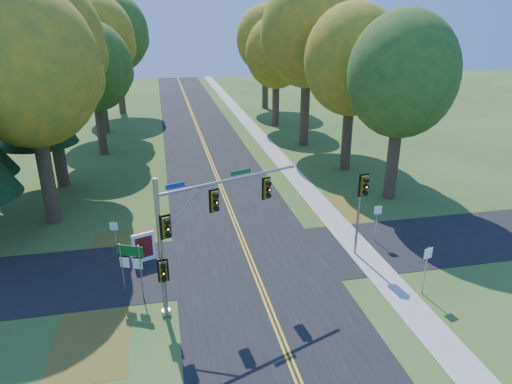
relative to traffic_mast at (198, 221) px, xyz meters
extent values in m
plane|color=#2A4C1B|center=(2.89, 1.41, -4.07)|extent=(160.00, 160.00, 0.00)
cube|color=black|center=(2.89, 1.41, -4.06)|extent=(8.00, 160.00, 0.02)
cube|color=black|center=(2.89, 3.41, -4.06)|extent=(60.00, 6.00, 0.02)
cube|color=gold|center=(2.79, 1.41, -4.05)|extent=(0.10, 160.00, 0.01)
cube|color=gold|center=(2.99, 1.41, -4.05)|extent=(0.10, 160.00, 0.01)
cube|color=#9E998E|center=(9.09, 1.41, -4.04)|extent=(1.60, 160.00, 0.06)
cube|color=brown|center=(-3.61, 5.41, -4.07)|extent=(4.00, 6.00, 0.00)
cube|color=brown|center=(9.69, 7.41, -4.07)|extent=(3.50, 8.00, 0.00)
cube|color=brown|center=(-4.61, -1.59, -4.07)|extent=(3.00, 5.00, 0.00)
cylinder|color=#38281C|center=(-8.31, 10.71, -0.70)|extent=(0.86, 0.86, 6.75)
ellipsoid|color=#C68C1A|center=(-8.31, 10.71, 5.48)|extent=(8.00, 8.00, 9.20)
sphere|color=#C68C1A|center=(-6.71, 11.91, 4.68)|extent=(4.80, 4.80, 4.80)
cylinder|color=#38281C|center=(14.39, 10.11, -1.04)|extent=(0.83, 0.83, 6.08)
ellipsoid|color=#476C21|center=(14.39, 10.11, 4.52)|extent=(7.20, 7.20, 8.28)
sphere|color=#476C21|center=(15.83, 11.19, 3.80)|extent=(4.32, 4.32, 4.32)
sphere|color=#476C21|center=(13.13, 9.39, 5.24)|extent=(3.96, 3.96, 3.96)
cylinder|color=#38281C|center=(-8.91, 17.61, -0.36)|extent=(0.89, 0.89, 7.42)
ellipsoid|color=#C68C1A|center=(-8.91, 17.61, 6.36)|extent=(8.60, 8.60, 9.89)
sphere|color=#C68C1A|center=(-7.19, 18.90, 5.50)|extent=(5.16, 5.16, 5.16)
sphere|color=#C68C1A|center=(-10.41, 16.75, 7.22)|extent=(4.73, 4.73, 4.73)
cylinder|color=#38281C|center=(13.79, 16.91, -0.92)|extent=(0.84, 0.84, 6.30)
ellipsoid|color=#C68C1A|center=(13.79, 16.91, 4.89)|extent=(7.60, 7.60, 8.74)
sphere|color=#C68C1A|center=(15.31, 18.05, 4.13)|extent=(4.56, 4.56, 4.56)
sphere|color=#C68C1A|center=(12.46, 16.15, 5.65)|extent=(4.18, 4.18, 4.18)
cylinder|color=#38281C|center=(-6.71, 25.81, -1.26)|extent=(0.81, 0.81, 5.62)
ellipsoid|color=#476C21|center=(-6.71, 25.81, 3.93)|extent=(6.80, 6.80, 7.82)
sphere|color=#476C21|center=(-5.35, 26.83, 3.25)|extent=(4.08, 4.08, 4.08)
sphere|color=#476C21|center=(-7.90, 25.13, 4.61)|extent=(3.74, 3.74, 3.74)
cylinder|color=#38281C|center=(12.69, 25.01, -0.25)|extent=(0.90, 0.90, 7.65)
ellipsoid|color=#C68C1A|center=(12.69, 25.01, 6.66)|extent=(8.80, 8.80, 10.12)
sphere|color=#C68C1A|center=(14.45, 26.33, 5.78)|extent=(5.28, 5.28, 5.28)
sphere|color=#C68C1A|center=(11.15, 24.13, 7.54)|extent=(4.84, 4.84, 4.84)
cylinder|color=#38281C|center=(-7.31, 34.51, -0.59)|extent=(0.87, 0.87, 6.98)
ellipsoid|color=#C68C1A|center=(-7.31, 34.51, 5.77)|extent=(8.20, 8.20, 9.43)
sphere|color=#C68C1A|center=(-5.67, 35.74, 4.95)|extent=(4.92, 4.92, 4.92)
sphere|color=#C68C1A|center=(-8.74, 33.69, 6.59)|extent=(4.51, 4.51, 4.51)
cylinder|color=#38281C|center=(12.09, 34.21, -1.15)|extent=(0.82, 0.82, 5.85)
ellipsoid|color=#C68C1A|center=(12.09, 34.21, 4.23)|extent=(7.00, 7.00, 8.05)
sphere|color=#C68C1A|center=(13.49, 35.26, 3.53)|extent=(4.20, 4.20, 4.20)
sphere|color=#C68C1A|center=(10.87, 33.51, 4.93)|extent=(3.85, 3.85, 3.85)
cylinder|color=#38281C|center=(-6.11, 45.41, -0.47)|extent=(0.88, 0.88, 7.20)
ellipsoid|color=#476C21|center=(-6.11, 45.41, 6.07)|extent=(8.40, 8.40, 9.66)
sphere|color=#476C21|center=(-4.43, 46.67, 5.23)|extent=(5.04, 5.04, 5.04)
sphere|color=#476C21|center=(-7.58, 44.57, 6.91)|extent=(4.62, 4.62, 4.62)
cylinder|color=#38281C|center=(13.29, 44.91, -0.81)|extent=(0.85, 0.85, 6.53)
ellipsoid|color=#C68C1A|center=(13.29, 44.91, 5.18)|extent=(7.80, 7.80, 8.97)
sphere|color=#C68C1A|center=(14.85, 46.08, 4.40)|extent=(4.68, 4.68, 4.68)
sphere|color=#C68C1A|center=(11.93, 44.13, 5.96)|extent=(4.29, 4.29, 4.29)
cylinder|color=#38281C|center=(-10.11, 17.41, -2.36)|extent=(0.50, 0.50, 3.42)
cone|color=black|center=(-10.11, 17.41, 2.07)|extent=(5.60, 5.60, 5.45)
cone|color=black|center=(-10.11, 17.41, 5.97)|extent=(4.57, 4.57, 5.45)
cylinder|color=gray|center=(-1.62, -0.59, -0.91)|extent=(0.20, 0.20, 6.34)
cylinder|color=gray|center=(-1.62, -0.59, -3.94)|extent=(0.40, 0.40, 0.27)
cylinder|color=gray|center=(1.54, 0.65, 1.54)|extent=(6.36, 2.60, 0.13)
cylinder|color=gray|center=(-0.69, -0.23, 0.63)|extent=(1.93, 0.82, 1.87)
cylinder|color=gray|center=(0.74, 0.33, 1.37)|extent=(0.04, 0.04, 0.33)
cube|color=#72590C|center=(0.74, 0.33, 0.76)|extent=(0.39, 0.37, 0.91)
cube|color=black|center=(0.74, 0.33, 0.76)|extent=(0.45, 0.20, 1.07)
sphere|color=orange|center=(0.82, 0.14, 0.76)|extent=(0.16, 0.16, 0.16)
cylinder|color=black|center=(0.82, 0.14, 1.05)|extent=(0.26, 0.21, 0.22)
cylinder|color=black|center=(0.82, 0.14, 0.76)|extent=(0.26, 0.21, 0.22)
cylinder|color=black|center=(0.82, 0.14, 0.47)|extent=(0.26, 0.21, 0.22)
cylinder|color=gray|center=(3.27, 1.33, 1.37)|extent=(0.04, 0.04, 0.33)
cube|color=#72590C|center=(3.27, 1.33, 0.76)|extent=(0.39, 0.37, 0.91)
cube|color=black|center=(3.27, 1.33, 0.76)|extent=(0.45, 0.20, 1.07)
sphere|color=orange|center=(3.35, 1.13, 0.76)|extent=(0.16, 0.16, 0.16)
cylinder|color=black|center=(3.35, 1.13, 1.05)|extent=(0.26, 0.21, 0.22)
cylinder|color=black|center=(3.35, 1.13, 0.76)|extent=(0.26, 0.21, 0.22)
cylinder|color=black|center=(3.35, 1.13, 0.47)|extent=(0.26, 0.21, 0.22)
cube|color=#72590C|center=(-1.36, -0.64, 0.18)|extent=(0.39, 0.37, 0.91)
cube|color=black|center=(-1.36, -0.64, 0.18)|extent=(0.45, 0.20, 1.07)
sphere|color=orange|center=(-1.28, -0.83, 0.18)|extent=(0.16, 0.16, 0.16)
cylinder|color=black|center=(-1.28, -0.83, 0.47)|extent=(0.26, 0.21, 0.22)
cylinder|color=black|center=(-1.28, -0.83, 0.18)|extent=(0.26, 0.21, 0.22)
cylinder|color=black|center=(-1.28, -0.83, -0.11)|extent=(0.26, 0.21, 0.22)
cube|color=navy|center=(-0.86, -0.29, 1.79)|extent=(0.77, 0.33, 0.20)
cube|color=#0C5926|center=(2.01, 0.83, 1.79)|extent=(0.94, 0.40, 0.20)
cylinder|color=gray|center=(8.64, 2.79, -1.75)|extent=(0.13, 0.13, 4.65)
cube|color=#72590C|center=(8.66, 2.56, 0.05)|extent=(0.39, 0.36, 1.06)
cube|color=black|center=(8.66, 2.56, 0.05)|extent=(0.55, 0.10, 1.25)
sphere|color=orange|center=(8.69, 2.32, 0.05)|extent=(0.19, 0.19, 0.19)
cylinder|color=black|center=(8.69, 2.32, 0.39)|extent=(0.27, 0.20, 0.25)
cylinder|color=black|center=(8.69, 2.32, 0.05)|extent=(0.27, 0.20, 0.25)
cylinder|color=black|center=(8.69, 2.32, -0.29)|extent=(0.27, 0.20, 0.25)
cylinder|color=gray|center=(-1.61, -0.72, -2.64)|extent=(0.11, 0.11, 2.87)
cube|color=#72590C|center=(-1.59, -0.91, -1.66)|extent=(0.33, 0.29, 0.90)
cube|color=black|center=(-1.59, -0.91, -1.66)|extent=(0.47, 0.06, 1.06)
sphere|color=orange|center=(-1.57, -1.12, -1.66)|extent=(0.16, 0.16, 0.16)
cylinder|color=black|center=(-1.57, -1.12, -1.37)|extent=(0.23, 0.16, 0.21)
cylinder|color=black|center=(-1.57, -1.12, -1.66)|extent=(0.23, 0.16, 0.21)
cylinder|color=black|center=(-1.57, -1.12, -1.94)|extent=(0.23, 0.16, 0.21)
cylinder|color=gray|center=(-3.44, 1.30, -2.71)|extent=(0.05, 0.05, 2.73)
cylinder|color=gray|center=(-2.61, 0.93, -2.71)|extent=(0.05, 0.05, 2.73)
cube|color=#0B531A|center=(-3.02, 1.14, -1.66)|extent=(1.18, 0.55, 0.50)
cube|color=silver|center=(-3.02, 1.14, -1.66)|extent=(1.00, 0.45, 0.07)
cube|color=silver|center=(-3.31, 1.27, -2.30)|extent=(0.43, 0.22, 0.50)
cube|color=black|center=(-3.31, 1.27, -2.00)|extent=(0.42, 0.19, 0.09)
cube|color=silver|center=(-2.72, 1.01, -2.30)|extent=(0.43, 0.22, 0.50)
cube|color=black|center=(-2.72, 1.01, -2.00)|extent=(0.42, 0.19, 0.09)
cube|color=white|center=(-2.61, 4.41, -3.25)|extent=(1.17, 0.57, 1.64)
cube|color=maroon|center=(-2.57, 4.32, -3.21)|extent=(0.86, 0.34, 1.18)
cube|color=white|center=(-3.03, 4.25, -3.94)|extent=(0.09, 0.09, 0.27)
cube|color=white|center=(-2.18, 4.57, -3.94)|extent=(0.09, 0.09, 0.27)
cylinder|color=gray|center=(10.39, 4.00, -2.94)|extent=(0.05, 0.05, 2.28)
cube|color=silver|center=(10.39, 3.98, -2.11)|extent=(0.44, 0.06, 0.47)
cylinder|color=gray|center=(10.19, -1.40, -2.83)|extent=(0.06, 0.06, 2.48)
cube|color=silver|center=(10.19, -1.42, -1.93)|extent=(0.47, 0.15, 0.51)
cylinder|color=gray|center=(-4.05, 5.04, -2.97)|extent=(0.05, 0.05, 2.20)
cube|color=silver|center=(-4.06, 5.02, -2.17)|extent=(0.42, 0.13, 0.45)
camera|label=1|loc=(-1.21, -17.65, 8.15)|focal=32.00mm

